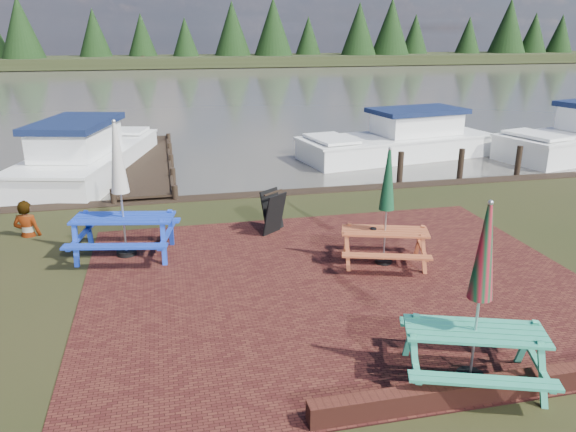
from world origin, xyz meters
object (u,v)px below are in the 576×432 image
at_px(picnic_table_teal, 476,322).
at_px(picnic_table_blue, 123,211).
at_px(chalkboard, 273,212).
at_px(person, 23,201).
at_px(boat_near, 400,142).
at_px(boat_jetty, 88,158).
at_px(jetty, 147,162).
at_px(picnic_table_red, 385,225).

distance_m(picnic_table_teal, picnic_table_blue, 7.11).
distance_m(chalkboard, person, 5.48).
bearing_deg(boat_near, chalkboard, 129.99).
relative_size(picnic_table_blue, boat_near, 0.36).
bearing_deg(picnic_table_blue, boat_jetty, 112.64).
bearing_deg(jetty, chalkboard, -68.56).
distance_m(jetty, boat_jetty, 1.92).
bearing_deg(jetty, picnic_table_blue, -92.14).
height_order(picnic_table_blue, boat_near, picnic_table_blue).
relative_size(picnic_table_teal, jetty, 0.27).
bearing_deg(boat_jetty, person, -82.04).
height_order(picnic_table_red, boat_jetty, picnic_table_red).
xyz_separation_m(jetty, boat_jetty, (-1.82, -0.50, 0.33)).
bearing_deg(chalkboard, boat_near, 10.71).
relative_size(boat_jetty, boat_near, 1.04).
distance_m(picnic_table_red, boat_jetty, 11.16).
bearing_deg(picnic_table_teal, boat_near, 89.53).
bearing_deg(boat_near, picnic_table_red, 145.10).
bearing_deg(picnic_table_red, boat_jetty, 143.08).
relative_size(picnic_table_blue, jetty, 0.30).
bearing_deg(jetty, picnic_table_red, -64.09).
bearing_deg(chalkboard, picnic_table_teal, -116.00).
height_order(picnic_table_red, chalkboard, picnic_table_red).
xyz_separation_m(boat_jetty, boat_near, (10.98, 0.59, -0.06)).
xyz_separation_m(chalkboard, person, (-5.39, 0.95, 0.32)).
height_order(picnic_table_teal, boat_jetty, picnic_table_teal).
xyz_separation_m(picnic_table_teal, boat_near, (4.85, 13.55, -0.47)).
relative_size(picnic_table_red, person, 1.41).
xyz_separation_m(picnic_table_teal, chalkboard, (-1.43, 6.10, -0.37)).
bearing_deg(boat_near, boat_jetty, 83.19).
relative_size(picnic_table_blue, person, 1.68).
distance_m(boat_near, person, 13.36).
bearing_deg(picnic_table_teal, chalkboard, 122.40).
xyz_separation_m(jetty, boat_near, (9.16, 0.10, 0.27)).
relative_size(picnic_table_red, picnic_table_blue, 0.84).
distance_m(picnic_table_blue, person, 2.75).
distance_m(picnic_table_red, jetty, 10.67).
bearing_deg(person, chalkboard, -178.36).
height_order(picnic_table_teal, picnic_table_blue, picnic_table_blue).
relative_size(jetty, boat_jetty, 1.16).
xyz_separation_m(picnic_table_red, boat_near, (4.51, 9.68, -0.42)).
relative_size(picnic_table_red, jetty, 0.25).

